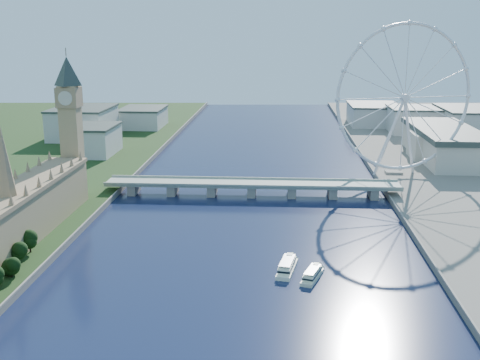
{
  "coord_description": "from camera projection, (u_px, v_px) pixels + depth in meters",
  "views": [
    {
      "loc": [
        19.66,
        -136.2,
        120.8
      ],
      "look_at": [
        -3.07,
        210.0,
        34.01
      ],
      "focal_mm": 45.0,
      "sensor_mm": 36.0,
      "label": 1
    }
  ],
  "objects": [
    {
      "name": "city_skyline",
      "position": [
        296.0,
        122.0,
        697.97
      ],
      "size": [
        505.0,
        280.0,
        32.0
      ],
      "color": "beige",
      "rests_on": "ground"
    },
    {
      "name": "big_ben",
      "position": [
        70.0,
        109.0,
        423.5
      ],
      "size": [
        20.02,
        20.02,
        110.0
      ],
      "color": "tan",
      "rests_on": "ground"
    },
    {
      "name": "county_hall",
      "position": [
        443.0,
        162.0,
        567.53
      ],
      "size": [
        54.0,
        144.0,
        35.0
      ],
      "primitive_type": null,
      "color": "beige",
      "rests_on": "ground"
    },
    {
      "name": "westminster_bridge",
      "position": [
        252.0,
        186.0,
        451.21
      ],
      "size": [
        220.0,
        22.0,
        9.5
      ],
      "color": "gray",
      "rests_on": "ground"
    },
    {
      "name": "tour_boat_far",
      "position": [
        312.0,
        279.0,
        300.29
      ],
      "size": [
        14.41,
        26.58,
        5.67
      ],
      "primitive_type": null,
      "rotation": [
        0.0,
        0.0,
        -0.32
      ],
      "color": "beige",
      "rests_on": "ground"
    },
    {
      "name": "parliament_range",
      "position": [
        9.0,
        221.0,
        330.62
      ],
      "size": [
        24.0,
        200.0,
        70.0
      ],
      "color": "tan",
      "rests_on": "ground"
    },
    {
      "name": "tour_boat_near",
      "position": [
        287.0,
        271.0,
        309.72
      ],
      "size": [
        12.86,
        30.73,
        6.6
      ],
      "primitive_type": null,
      "rotation": [
        0.0,
        0.0,
        -0.18
      ],
      "color": "white",
      "rests_on": "ground"
    },
    {
      "name": "london_eye",
      "position": [
        405.0,
        98.0,
        482.12
      ],
      "size": [
        113.6,
        39.12,
        124.3
      ],
      "color": "silver",
      "rests_on": "ground"
    }
  ]
}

